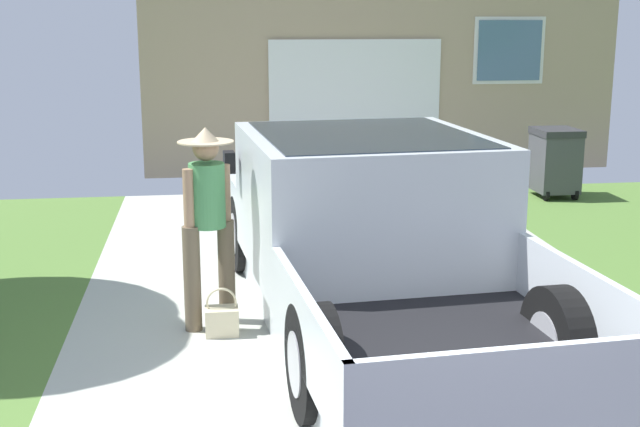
{
  "coord_description": "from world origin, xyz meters",
  "views": [
    {
      "loc": [
        -1.39,
        -3.72,
        2.65
      ],
      "look_at": [
        -0.44,
        3.29,
        0.99
      ],
      "focal_mm": 47.89,
      "sensor_mm": 36.0,
      "label": 1
    }
  ],
  "objects_px": {
    "house_with_garage": "(359,26)",
    "wheeled_trash_bin": "(555,160)",
    "person_with_hat": "(208,214)",
    "handbag": "(222,319)",
    "pickup_truck": "(369,236)"
  },
  "relations": [
    {
      "from": "person_with_hat",
      "to": "handbag",
      "type": "bearing_deg",
      "value": -98.71
    },
    {
      "from": "house_with_garage",
      "to": "wheeled_trash_bin",
      "type": "xyz_separation_m",
      "value": [
        2.09,
        -4.81,
        -1.88
      ]
    },
    {
      "from": "pickup_truck",
      "to": "handbag",
      "type": "bearing_deg",
      "value": -172.29
    },
    {
      "from": "wheeled_trash_bin",
      "to": "person_with_hat",
      "type": "bearing_deg",
      "value": -137.06
    },
    {
      "from": "pickup_truck",
      "to": "house_with_garage",
      "type": "distance_m",
      "value": 9.78
    },
    {
      "from": "house_with_garage",
      "to": "pickup_truck",
      "type": "bearing_deg",
      "value": -99.63
    },
    {
      "from": "person_with_hat",
      "to": "handbag",
      "type": "distance_m",
      "value": 0.9
    },
    {
      "from": "handbag",
      "to": "wheeled_trash_bin",
      "type": "bearing_deg",
      "value": 44.79
    },
    {
      "from": "person_with_hat",
      "to": "wheeled_trash_bin",
      "type": "relative_size",
      "value": 1.71
    },
    {
      "from": "house_with_garage",
      "to": "wheeled_trash_bin",
      "type": "distance_m",
      "value": 5.57
    },
    {
      "from": "handbag",
      "to": "wheeled_trash_bin",
      "type": "height_order",
      "value": "wheeled_trash_bin"
    },
    {
      "from": "pickup_truck",
      "to": "house_with_garage",
      "type": "height_order",
      "value": "house_with_garage"
    },
    {
      "from": "person_with_hat",
      "to": "wheeled_trash_bin",
      "type": "bearing_deg",
      "value": 12.43
    },
    {
      "from": "pickup_truck",
      "to": "house_with_garage",
      "type": "relative_size",
      "value": 0.67
    },
    {
      "from": "wheeled_trash_bin",
      "to": "handbag",
      "type": "bearing_deg",
      "value": -135.21
    }
  ]
}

